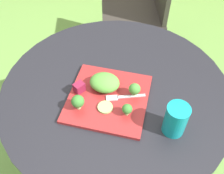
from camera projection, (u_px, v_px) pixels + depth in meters
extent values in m
plane|color=#669342|center=(114.00, 165.00, 1.59)|extent=(12.00, 12.00, 0.00)
cylinder|color=black|center=(116.00, 89.00, 1.04)|extent=(0.92, 0.92, 0.02)
cylinder|color=black|center=(115.00, 134.00, 1.30)|extent=(0.06, 0.06, 0.68)
cylinder|color=black|center=(114.00, 164.00, 1.57)|extent=(0.44, 0.44, 0.04)
cube|color=#332D28|center=(132.00, 13.00, 1.90)|extent=(0.54, 0.54, 0.03)
cylinder|color=#332D28|center=(107.00, 24.00, 2.18)|extent=(0.02, 0.02, 0.43)
cylinder|color=#332D28|center=(109.00, 52.00, 1.95)|extent=(0.02, 0.02, 0.43)
cylinder|color=#332D28|center=(150.00, 22.00, 2.19)|extent=(0.02, 0.02, 0.43)
cylinder|color=#332D28|center=(156.00, 51.00, 1.96)|extent=(0.02, 0.02, 0.43)
cube|color=maroon|center=(108.00, 98.00, 0.99)|extent=(0.30, 0.30, 0.01)
cylinder|color=#0F8C93|center=(176.00, 120.00, 0.86)|extent=(0.08, 0.08, 0.12)
cylinder|color=#0D777D|center=(175.00, 123.00, 0.87)|extent=(0.07, 0.07, 0.09)
cube|color=silver|center=(131.00, 96.00, 0.98)|extent=(0.11, 0.05, 0.00)
cube|color=silver|center=(111.00, 98.00, 0.98)|extent=(0.05, 0.04, 0.00)
ellipsoid|color=#519338|center=(105.00, 82.00, 0.99)|extent=(0.12, 0.10, 0.06)
cylinder|color=#99B770|center=(79.00, 106.00, 0.94)|extent=(0.02, 0.02, 0.02)
sphere|color=#38752D|center=(78.00, 101.00, 0.92)|extent=(0.05, 0.05, 0.05)
cylinder|color=#99B770|center=(134.00, 94.00, 0.98)|extent=(0.02, 0.02, 0.02)
sphere|color=#427F33|center=(135.00, 89.00, 0.96)|extent=(0.04, 0.04, 0.04)
cylinder|color=#99B770|center=(127.00, 113.00, 0.93)|extent=(0.01, 0.01, 0.02)
sphere|color=#38752D|center=(127.00, 109.00, 0.91)|extent=(0.04, 0.04, 0.04)
cylinder|color=#8EB766|center=(105.00, 107.00, 0.95)|extent=(0.06, 0.06, 0.01)
cube|color=maroon|center=(79.00, 87.00, 0.99)|extent=(0.05, 0.05, 0.04)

